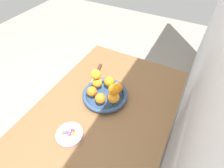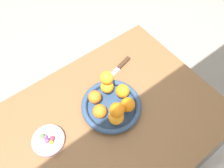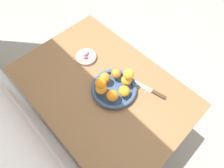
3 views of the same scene
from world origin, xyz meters
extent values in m
plane|color=gray|center=(0.00, 0.00, 0.00)|extent=(6.00, 6.00, 0.00)
cube|color=brown|center=(0.00, 0.00, 0.72)|extent=(1.10, 0.76, 0.04)
cylinder|color=brown|center=(-0.49, -0.32, 0.35)|extent=(0.05, 0.05, 0.70)
cylinder|color=brown|center=(0.49, -0.32, 0.35)|extent=(0.05, 0.05, 0.70)
cylinder|color=brown|center=(-0.49, 0.32, 0.35)|extent=(0.05, 0.05, 0.70)
cylinder|color=navy|center=(-0.08, -0.04, 0.75)|extent=(0.23, 0.23, 0.01)
torus|color=navy|center=(-0.08, -0.04, 0.77)|extent=(0.28, 0.28, 0.03)
cylinder|color=#B28C99|center=(0.23, -0.07, 0.75)|extent=(0.14, 0.14, 0.02)
sphere|color=orange|center=(-0.05, 0.04, 0.81)|extent=(0.07, 0.07, 0.07)
sphere|color=orange|center=(-0.13, 0.02, 0.81)|extent=(0.07, 0.07, 0.07)
sphere|color=orange|center=(-0.15, -0.05, 0.81)|extent=(0.06, 0.06, 0.06)
sphere|color=orange|center=(-0.11, -0.11, 0.81)|extent=(0.06, 0.06, 0.06)
sphere|color=orange|center=(-0.03, -0.10, 0.81)|extent=(0.06, 0.06, 0.06)
sphere|color=orange|center=(-0.01, -0.03, 0.81)|extent=(0.06, 0.06, 0.06)
sphere|color=orange|center=(-0.11, -0.11, 0.87)|extent=(0.06, 0.06, 0.06)
sphere|color=orange|center=(-0.05, 0.04, 0.88)|extent=(0.06, 0.06, 0.06)
sphere|color=#472819|center=(0.24, -0.10, 0.77)|extent=(0.02, 0.02, 0.02)
sphere|color=#8C4C99|center=(0.23, -0.07, 0.77)|extent=(0.02, 0.02, 0.02)
sphere|color=gold|center=(0.22, -0.05, 0.77)|extent=(0.02, 0.02, 0.02)
sphere|color=#4C9947|center=(0.24, -0.10, 0.77)|extent=(0.02, 0.02, 0.02)
sphere|color=#C6384C|center=(0.21, -0.06, 0.77)|extent=(0.02, 0.02, 0.02)
sphere|color=#8C4C99|center=(0.23, -0.08, 0.77)|extent=(0.02, 0.02, 0.02)
cube|color=#3F2819|center=(-0.29, -0.21, 0.75)|extent=(0.09, 0.04, 0.01)
cube|color=silver|center=(-0.16, -0.18, 0.74)|extent=(0.17, 0.06, 0.01)
camera|label=1|loc=(0.52, 0.32, 1.57)|focal=28.00mm
camera|label=2|loc=(0.19, 0.32, 1.67)|focal=35.00mm
camera|label=3|loc=(-0.43, 0.32, 1.69)|focal=28.00mm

